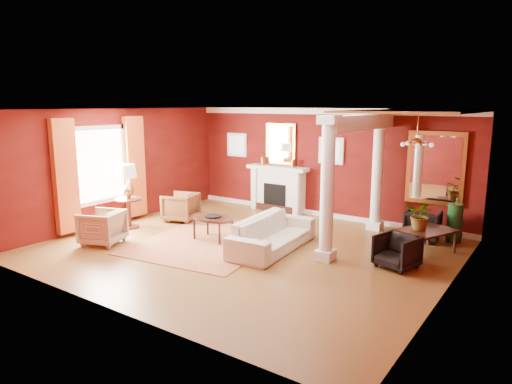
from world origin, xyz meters
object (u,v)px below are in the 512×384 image
Objects in this scene: coffee_table at (213,219)px; side_table at (128,185)px; dining_table at (423,236)px; armchair_stripe at (102,226)px; sofa at (273,228)px; armchair_leopard at (181,206)px.

coffee_table is 0.66× the size of side_table.
side_table is 6.84m from dining_table.
side_table is (-0.57, 1.21, 0.66)m from armchair_stripe.
coffee_table is 2.47m from side_table.
coffee_table is at bearing 92.00° from sofa.
armchair_leopard is at bearing 65.11° from side_table.
armchair_stripe is 1.49m from side_table.
coffee_table is at bearing 111.27° from armchair_stripe.
armchair_stripe is 2.41m from coffee_table.
coffee_table is at bearing 49.09° from armchair_leopard.
side_table is (-0.57, -1.22, 0.67)m from armchair_leopard.
side_table is at bearing 93.55° from sofa.
armchair_leopard is 0.57× the size of dining_table.
armchair_leopard is at bearing 155.30° from coffee_table.
coffee_table is at bearing 135.82° from dining_table.
armchair_leopard reaches higher than dining_table.
sofa is 2.29× the size of coffee_table.
armchair_stripe is (0.00, -2.43, 0.01)m from armchair_leopard.
armchair_leopard is 0.51× the size of side_table.
armchair_leopard is 2.43m from armchair_stripe.
armchair_stripe reaches higher than dining_table.
armchair_stripe is at bearing 142.89° from dining_table.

